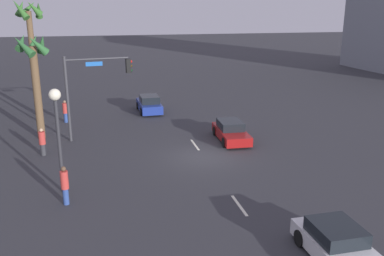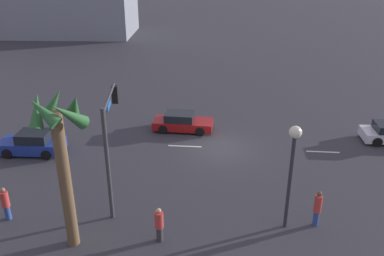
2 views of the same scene
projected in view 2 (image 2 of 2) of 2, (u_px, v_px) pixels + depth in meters
name	position (u px, v px, depth m)	size (l,w,h in m)	color
ground_plane	(220.00, 148.00, 26.76)	(220.00, 220.00, 0.00)	#333338
lane_stripe_2	(323.00, 152.00, 26.21)	(2.11, 0.14, 0.01)	silver
lane_stripe_3	(185.00, 146.00, 26.95)	(2.22, 0.14, 0.01)	silver
car_0	(182.00, 122.00, 29.14)	(4.29, 1.99, 1.31)	maroon
car_1	(32.00, 143.00, 25.84)	(4.07, 1.95, 1.47)	navy
traffic_signal	(110.00, 132.00, 19.72)	(0.90, 4.50, 5.71)	#38383D
streetlamp	(293.00, 157.00, 17.71)	(0.56, 0.56, 5.17)	#2D2D33
pedestrian_0	(317.00, 208.00, 18.89)	(0.43, 0.43, 1.87)	#2D478C
pedestrian_1	(159.00, 224.00, 17.92)	(0.55, 0.55, 1.72)	#333338
pedestrian_2	(6.00, 203.00, 19.36)	(0.40, 0.40, 1.76)	#2D478C
palm_tree_1	(60.00, 142.00, 16.07)	(2.41, 2.47, 7.20)	brown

